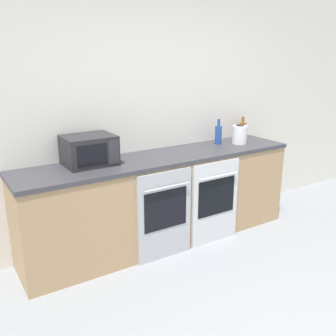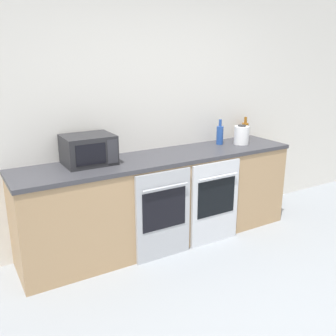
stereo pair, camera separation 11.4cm
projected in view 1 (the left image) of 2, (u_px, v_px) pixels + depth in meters
name	position (u px, v px, depth m)	size (l,w,h in m)	color
wall_back	(145.00, 113.00, 3.86)	(10.00, 0.06, 2.60)	silver
counter_back	(162.00, 199.00, 3.83)	(2.91, 0.62, 0.92)	tan
oven_left	(165.00, 215.00, 3.50)	(0.57, 0.06, 0.86)	#A8AAAF
oven_right	(215.00, 202.00, 3.81)	(0.57, 0.06, 0.86)	silver
microwave	(89.00, 150.00, 3.36)	(0.45, 0.37, 0.27)	#232326
bottle_amber	(242.00, 130.00, 4.48)	(0.08, 0.08, 0.26)	#8C5114
bottle_blue	(218.00, 134.00, 4.17)	(0.08, 0.08, 0.28)	#234793
kettle	(240.00, 135.00, 4.19)	(0.17, 0.17, 0.21)	white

